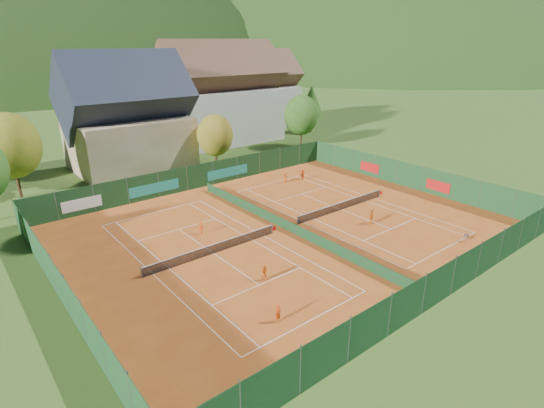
{
  "coord_description": "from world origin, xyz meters",
  "views": [
    {
      "loc": [
        -24.35,
        -28.16,
        16.99
      ],
      "look_at": [
        0.0,
        2.0,
        2.0
      ],
      "focal_mm": 28.0,
      "sensor_mm": 36.0,
      "label": 1
    }
  ],
  "objects": [
    {
      "name": "fence_north",
      "position": [
        -0.46,
        15.99,
        1.47
      ],
      "size": [
        40.0,
        0.1,
        3.0
      ],
      "color": "#14371A",
      "rests_on": "ground"
    },
    {
      "name": "mountain_backdrop",
      "position": [
        28.54,
        233.48,
        -39.64
      ],
      "size": [
        820.0,
        530.0,
        242.0
      ],
      "color": "black",
      "rests_on": "ground"
    },
    {
      "name": "ground",
      "position": [
        0.0,
        0.0,
        -0.02
      ],
      "size": [
        600.0,
        600.0,
        0.0
      ],
      "primitive_type": "plane",
      "color": "#33561A",
      "rests_on": "ground"
    },
    {
      "name": "tree_east_back",
      "position": [
        26.0,
        40.0,
        6.74
      ],
      "size": [
        7.15,
        7.15,
        10.86
      ],
      "color": "#452B18",
      "rests_on": "ground"
    },
    {
      "name": "fence_south",
      "position": [
        0.0,
        -16.0,
        1.5
      ],
      "size": [
        40.0,
        0.04,
        3.0
      ],
      "color": "#14371B",
      "rests_on": "ground"
    },
    {
      "name": "loose_ball_1",
      "position": [
        2.77,
        -12.4,
        0.03
      ],
      "size": [
        0.07,
        0.07,
        0.07
      ],
      "primitive_type": "sphere",
      "color": "#CCD833",
      "rests_on": "ground"
    },
    {
      "name": "tree_east_front",
      "position": [
        24.0,
        24.0,
        5.39
      ],
      "size": [
        5.72,
        5.72,
        8.69
      ],
      "color": "#4C331B",
      "rests_on": "ground"
    },
    {
      "name": "loose_ball_0",
      "position": [
        -8.07,
        -5.91,
        0.03
      ],
      "size": [
        0.07,
        0.07,
        0.07
      ],
      "primitive_type": "sphere",
      "color": "#CCD833",
      "rests_on": "ground"
    },
    {
      "name": "ball_hopper",
      "position": [
        10.94,
        -12.33,
        0.56
      ],
      "size": [
        0.34,
        0.34,
        0.8
      ],
      "color": "slate",
      "rests_on": "ground"
    },
    {
      "name": "clay_pad",
      "position": [
        0.0,
        0.0,
        0.01
      ],
      "size": [
        40.0,
        32.0,
        0.01
      ],
      "primitive_type": "cube",
      "color": "#AF4D19",
      "rests_on": "ground"
    },
    {
      "name": "player_left_far",
      "position": [
        -6.83,
        4.14,
        0.6
      ],
      "size": [
        0.81,
        0.5,
        1.2
      ],
      "primitive_type": "imported",
      "rotation": [
        0.0,
        0.0,
        3.21
      ],
      "color": "#FA5616",
      "rests_on": "ground"
    },
    {
      "name": "hotel_block_b",
      "position": [
        30.0,
        44.0,
        6.62
      ],
      "size": [
        17.28,
        10.0,
        15.5
      ],
      "color": "silver",
      "rests_on": "ground"
    },
    {
      "name": "court_markings_left",
      "position": [
        -8.0,
        0.0,
        0.01
      ],
      "size": [
        11.03,
        23.83,
        0.0
      ],
      "color": "white",
      "rests_on": "ground"
    },
    {
      "name": "tree_west_mid",
      "position": [
        -18.0,
        26.0,
        6.07
      ],
      "size": [
        6.44,
        6.44,
        9.78
      ],
      "color": "#452818",
      "rests_on": "ground"
    },
    {
      "name": "tennis_net_right",
      "position": [
        8.15,
        0.0,
        0.51
      ],
      "size": [
        13.3,
        0.1,
        1.02
      ],
      "color": "#59595B",
      "rests_on": "ground"
    },
    {
      "name": "player_right_far_a",
      "position": [
        9.42,
        10.99,
        0.61
      ],
      "size": [
        0.66,
        0.49,
        1.23
      ],
      "primitive_type": "imported",
      "rotation": [
        0.0,
        0.0,
        2.96
      ],
      "color": "#CB5212",
      "rests_on": "ground"
    },
    {
      "name": "player_left_mid",
      "position": [
        -7.32,
        -6.2,
        0.69
      ],
      "size": [
        0.83,
        0.77,
        1.37
      ],
      "primitive_type": "imported",
      "rotation": [
        0.0,
        0.0,
        -0.49
      ],
      "color": "orange",
      "rests_on": "ground"
    },
    {
      "name": "tennis_net_left",
      "position": [
        -7.85,
        0.0,
        0.51
      ],
      "size": [
        13.3,
        0.1,
        1.02
      ],
      "color": "#59595B",
      "rests_on": "ground"
    },
    {
      "name": "chalet",
      "position": [
        -3.0,
        30.0,
        6.62
      ],
      "size": [
        16.2,
        12.0,
        16.0
      ],
      "color": "tan",
      "rests_on": "ground"
    },
    {
      "name": "court_divider",
      "position": [
        0.0,
        0.0,
        0.5
      ],
      "size": [
        0.03,
        28.8,
        1.0
      ],
      "color": "#13351A",
      "rests_on": "ground"
    },
    {
      "name": "player_right_far_b",
      "position": [
        11.85,
        10.38,
        0.68
      ],
      "size": [
        1.32,
        0.79,
        1.35
      ],
      "primitive_type": "imported",
      "rotation": [
        0.0,
        0.0,
        3.48
      ],
      "color": "#DD4513",
      "rests_on": "ground"
    },
    {
      "name": "loose_ball_4",
      "position": [
        10.82,
        -1.38,
        0.03
      ],
      "size": [
        0.07,
        0.07,
        0.07
      ],
      "primitive_type": "sphere",
      "color": "#CCD833",
      "rests_on": "ground"
    },
    {
      "name": "fence_east",
      "position": [
        20.0,
        0.05,
        1.48
      ],
      "size": [
        0.09,
        32.0,
        3.0
      ],
      "color": "#163D1C",
      "rests_on": "ground"
    },
    {
      "name": "tree_east_mid",
      "position": [
        34.0,
        32.0,
        6.06
      ],
      "size": [
        5.04,
        5.04,
        9.0
      ],
      "color": "#4D2D1B",
      "rests_on": "ground"
    },
    {
      "name": "fence_west",
      "position": [
        -20.0,
        0.0,
        1.5
      ],
      "size": [
        0.04,
        32.0,
        3.0
      ],
      "color": "#153A1C",
      "rests_on": "ground"
    },
    {
      "name": "player_right_near",
      "position": [
        7.46,
        -4.39,
        0.77
      ],
      "size": [
        0.85,
        0.94,
        1.54
      ],
      "primitive_type": "imported",
      "rotation": [
        0.0,
        0.0,
        0.9
      ],
      "color": "#CC5D12",
      "rests_on": "ground"
    },
    {
      "name": "loose_ball_2",
      "position": [
        3.58,
        2.33,
        0.03
      ],
      "size": [
        0.07,
        0.07,
        0.07
      ],
      "primitive_type": "sphere",
      "color": "#CCD833",
      "rests_on": "ground"
    },
    {
      "name": "player_left_near",
      "position": [
        -9.76,
        -10.69,
        0.69
      ],
      "size": [
        0.55,
        0.4,
        1.37
      ],
      "primitive_type": "imported",
      "rotation": [
        0.0,
        0.0,
        0.15
      ],
      "color": "#D54E12",
      "rests_on": "ground"
    },
    {
      "name": "loose_ball_3",
      "position": [
        -4.2,
        9.09,
        0.03
      ],
      "size": [
        0.07,
        0.07,
        0.07
      ],
      "primitive_type": "sphere",
      "color": "#CCD833",
      "rests_on": "ground"
    },
    {
      "name": "tree_center",
      "position": [
        6.0,
        22.0,
        4.72
      ],
      "size": [
        5.01,
        5.01,
        7.6
      ],
      "color": "#4B2D1A",
      "rests_on": "ground"
    },
    {
      "name": "court_markings_right",
      "position": [
        8.0,
        0.0,
        0.01
      ],
      "size": [
        11.03,
        23.83,
        0.0
      ],
      "color": "white",
      "rests_on": "ground"
    },
    {
      "name": "hotel_block_a",
      "position": [
        16.0,
        36.0,
        7.38
      ],
      "size": [
        21.6,
        11.0,
        17.25
      ],
      "color": "silver",
      "rests_on": "ground"
    }
  ]
}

